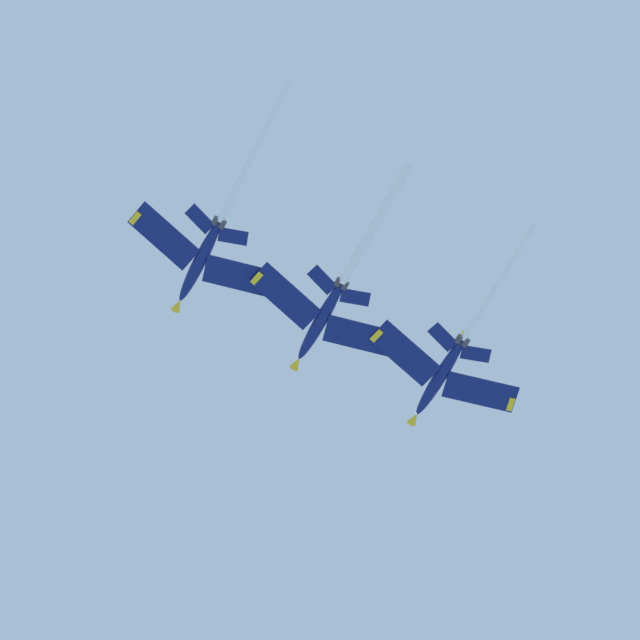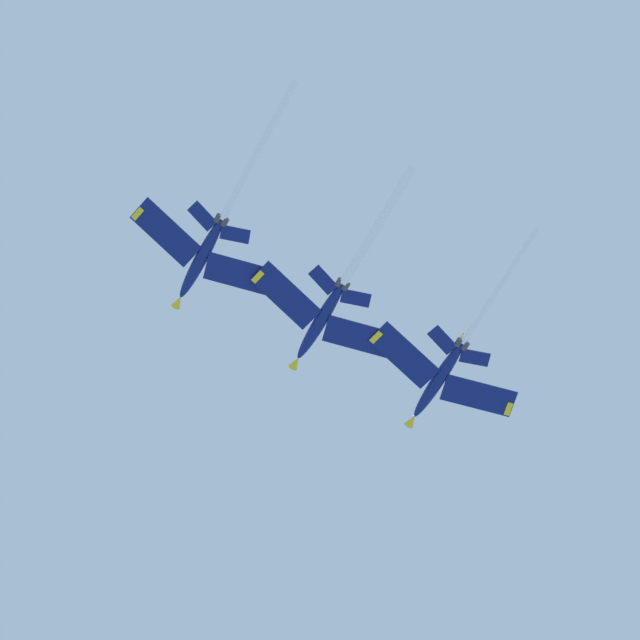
{
  "view_description": "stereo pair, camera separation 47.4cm",
  "coord_description": "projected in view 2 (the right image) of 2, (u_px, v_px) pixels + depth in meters",
  "views": [
    {
      "loc": [
        18.1,
        30.78,
        2.0
      ],
      "look_at": [
        3.85,
        16.99,
        146.58
      ],
      "focal_mm": 66.37,
      "sensor_mm": 36.0,
      "label": 1
    },
    {
      "loc": [
        18.43,
        30.44,
        2.0
      ],
      "look_at": [
        3.85,
        16.99,
        146.58
      ],
      "focal_mm": 66.37,
      "sensor_mm": 36.0,
      "label": 2
    }
  ],
  "objects": [
    {
      "name": "jet_centre",
      "position": [
        337.0,
        293.0,
        144.08
      ],
      "size": [
        19.43,
        28.09,
        10.44
      ],
      "color": "navy"
    },
    {
      "name": "jet_inner_right",
      "position": [
        448.0,
        365.0,
        145.28
      ],
      "size": [
        19.4,
        27.98,
        10.3
      ],
      "color": "navy"
    },
    {
      "name": "jet_inner_left",
      "position": [
        214.0,
        234.0,
        144.21
      ],
      "size": [
        19.44,
        30.36,
        10.28
      ],
      "color": "navy"
    }
  ]
}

